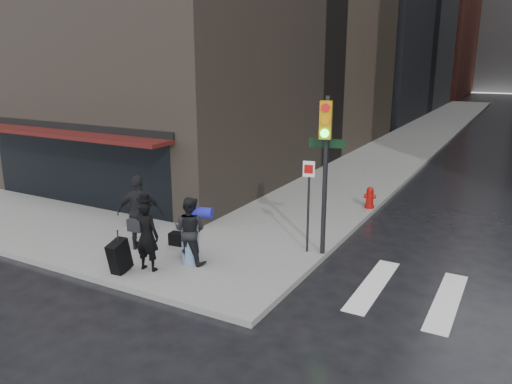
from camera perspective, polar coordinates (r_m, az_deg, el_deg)
ground at (r=12.35m, az=-4.10°, el=-8.92°), size 140.00×140.00×0.00m
sidewalk_left at (r=37.27m, az=19.18°, el=6.71°), size 4.00×50.00×0.15m
storefront at (r=17.68m, az=-20.19°, el=3.79°), size 8.40×1.11×2.83m
man_overcoat at (r=11.98m, az=-13.01°, el=-5.22°), size 0.97×1.03×1.89m
man_jeans at (r=12.18m, az=-7.58°, el=-4.34°), size 1.22×0.74×1.68m
man_greycoat at (r=13.28m, az=-13.16°, el=-2.29°), size 1.25×1.00×1.98m
traffic_light at (r=12.24m, az=7.76°, el=4.18°), size 0.98×0.55×4.00m
fire_hydrant at (r=17.05m, az=12.87°, el=-0.72°), size 0.42×0.32×0.73m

